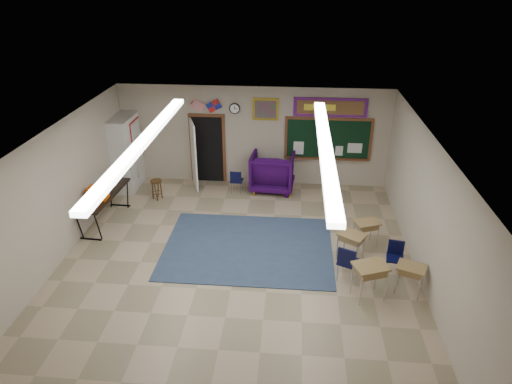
# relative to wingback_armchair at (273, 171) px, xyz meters

# --- Properties ---
(floor) EXTENTS (9.00, 9.00, 0.00)m
(floor) POSITION_rel_wingback_armchair_xyz_m (-0.61, -4.08, -0.58)
(floor) COLOR tan
(floor) RESTS_ON ground
(back_wall) EXTENTS (8.00, 0.04, 3.00)m
(back_wall) POSITION_rel_wingback_armchair_xyz_m (-0.61, 0.42, 0.92)
(back_wall) COLOR #AB9F8B
(back_wall) RESTS_ON floor
(front_wall) EXTENTS (8.00, 0.04, 3.00)m
(front_wall) POSITION_rel_wingback_armchair_xyz_m (-0.61, -8.58, 0.92)
(front_wall) COLOR #AB9F8B
(front_wall) RESTS_ON floor
(left_wall) EXTENTS (0.04, 9.00, 3.00)m
(left_wall) POSITION_rel_wingback_armchair_xyz_m (-4.61, -4.08, 0.92)
(left_wall) COLOR #AB9F8B
(left_wall) RESTS_ON floor
(right_wall) EXTENTS (0.04, 9.00, 3.00)m
(right_wall) POSITION_rel_wingback_armchair_xyz_m (3.39, -4.08, 0.92)
(right_wall) COLOR #AB9F8B
(right_wall) RESTS_ON floor
(ceiling) EXTENTS (8.00, 9.00, 0.04)m
(ceiling) POSITION_rel_wingback_armchair_xyz_m (-0.61, -4.08, 2.42)
(ceiling) COLOR beige
(ceiling) RESTS_ON back_wall
(area_rug) EXTENTS (4.00, 3.00, 0.02)m
(area_rug) POSITION_rel_wingback_armchair_xyz_m (-0.41, -3.28, -0.57)
(area_rug) COLOR #30405B
(area_rug) RESTS_ON floor
(fluorescent_strips) EXTENTS (3.86, 6.00, 0.10)m
(fluorescent_strips) POSITION_rel_wingback_armchair_xyz_m (-0.61, -4.08, 2.36)
(fluorescent_strips) COLOR white
(fluorescent_strips) RESTS_ON ceiling
(doorway) EXTENTS (1.10, 0.89, 2.16)m
(doorway) POSITION_rel_wingback_armchair_xyz_m (-2.11, 0.27, 0.48)
(doorway) COLOR black
(doorway) RESTS_ON back_wall
(chalkboard) EXTENTS (2.55, 0.14, 1.30)m
(chalkboard) POSITION_rel_wingback_armchair_xyz_m (1.59, 0.38, 0.88)
(chalkboard) COLOR brown
(chalkboard) RESTS_ON back_wall
(bulletin_board) EXTENTS (2.10, 0.05, 0.55)m
(bulletin_board) POSITION_rel_wingback_armchair_xyz_m (1.59, 0.38, 1.87)
(bulletin_board) COLOR #A40E1C
(bulletin_board) RESTS_ON back_wall
(framed_art_print) EXTENTS (0.75, 0.05, 0.65)m
(framed_art_print) POSITION_rel_wingback_armchair_xyz_m (-0.26, 0.38, 1.77)
(framed_art_print) COLOR #AA8C20
(framed_art_print) RESTS_ON back_wall
(wall_clock) EXTENTS (0.32, 0.05, 0.32)m
(wall_clock) POSITION_rel_wingback_armchair_xyz_m (-1.16, 0.38, 1.77)
(wall_clock) COLOR black
(wall_clock) RESTS_ON back_wall
(wall_flags) EXTENTS (1.16, 0.06, 0.70)m
(wall_flags) POSITION_rel_wingback_armchair_xyz_m (-2.01, 0.36, 1.90)
(wall_flags) COLOR red
(wall_flags) RESTS_ON back_wall
(storage_cabinet) EXTENTS (0.59, 1.25, 2.20)m
(storage_cabinet) POSITION_rel_wingback_armchair_xyz_m (-4.33, -0.23, 0.52)
(storage_cabinet) COLOR silver
(storage_cabinet) RESTS_ON floor
(wingback_armchair) EXTENTS (1.35, 1.38, 1.16)m
(wingback_armchair) POSITION_rel_wingback_armchair_xyz_m (0.00, 0.00, 0.00)
(wingback_armchair) COLOR #220537
(wingback_armchair) RESTS_ON floor
(student_chair_reading) EXTENTS (0.39, 0.39, 0.73)m
(student_chair_reading) POSITION_rel_wingback_armchair_xyz_m (-1.05, -0.34, -0.22)
(student_chair_reading) COLOR black
(student_chair_reading) RESTS_ON floor
(student_chair_desk_a) EXTENTS (0.58, 0.58, 0.87)m
(student_chair_desk_a) POSITION_rel_wingback_armchair_xyz_m (1.84, -4.32, -0.15)
(student_chair_desk_a) COLOR black
(student_chair_desk_a) RESTS_ON floor
(student_chair_desk_b) EXTENTS (0.44, 0.44, 0.76)m
(student_chair_desk_b) POSITION_rel_wingback_armchair_xyz_m (2.86, -4.03, -0.20)
(student_chair_desk_b) COLOR black
(student_chair_desk_b) RESTS_ON floor
(student_desk_front_left) EXTENTS (0.73, 0.68, 0.70)m
(student_desk_front_left) POSITION_rel_wingback_armchair_xyz_m (1.96, -3.59, -0.19)
(student_desk_front_left) COLOR olive
(student_desk_front_left) RESTS_ON floor
(student_desk_front_right) EXTENTS (0.67, 0.59, 0.67)m
(student_desk_front_right) POSITION_rel_wingback_armchair_xyz_m (2.38, -2.96, -0.21)
(student_desk_front_right) COLOR olive
(student_desk_front_right) RESTS_ON floor
(student_desk_back_left) EXTENTS (0.78, 0.69, 0.79)m
(student_desk_back_left) POSITION_rel_wingback_armchair_xyz_m (2.19, -4.89, -0.14)
(student_desk_back_left) COLOR olive
(student_desk_back_left) RESTS_ON floor
(student_desk_back_right) EXTENTS (0.67, 0.59, 0.67)m
(student_desk_back_right) POSITION_rel_wingback_armchair_xyz_m (3.04, -4.67, -0.21)
(student_desk_back_right) COLOR olive
(student_desk_back_right) RESTS_ON floor
(folding_table) EXTENTS (0.80, 2.06, 1.15)m
(folding_table) POSITION_rel_wingback_armchair_xyz_m (-4.26, -2.38, -0.12)
(folding_table) COLOR black
(folding_table) RESTS_ON floor
(wooden_stool) EXTENTS (0.33, 0.33, 0.58)m
(wooden_stool) POSITION_rel_wingback_armchair_xyz_m (-3.29, -0.95, -0.28)
(wooden_stool) COLOR #4A2E16
(wooden_stool) RESTS_ON floor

